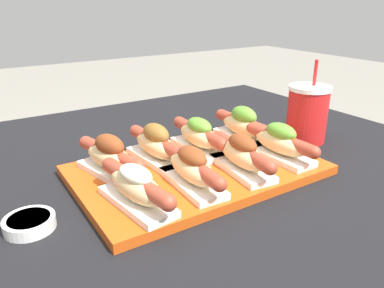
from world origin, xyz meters
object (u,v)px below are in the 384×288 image
at_px(hot_dog_1, 192,168).
at_px(sauce_bowl, 29,223).
at_px(hot_dog_2, 242,154).
at_px(hot_dog_4, 110,157).
at_px(hot_dog_6, 199,135).
at_px(drink_cup, 307,114).
at_px(serving_tray, 197,170).
at_px(hot_dog_3, 280,142).
at_px(hot_dog_0, 136,186).
at_px(hot_dog_5, 157,145).
at_px(hot_dog_7, 244,125).

height_order(hot_dog_1, sauce_bowl, hot_dog_1).
relative_size(hot_dog_2, hot_dog_4, 1.02).
height_order(hot_dog_2, hot_dog_6, same).
distance_m(hot_dog_2, drink_cup, 0.28).
relative_size(serving_tray, hot_dog_2, 2.43).
xyz_separation_m(hot_dog_3, hot_dog_6, (-0.12, 0.13, -0.00)).
relative_size(hot_dog_4, hot_dog_6, 0.98).
bearing_deg(hot_dog_0, hot_dog_6, 33.52).
bearing_deg(hot_dog_5, hot_dog_4, -175.29).
bearing_deg(hot_dog_7, hot_dog_2, -131.22).
distance_m(hot_dog_4, sauce_bowl, 0.19).
bearing_deg(hot_dog_0, serving_tray, 23.90).
bearing_deg(hot_dog_5, hot_dog_2, -48.58).
bearing_deg(hot_dog_3, hot_dog_0, -177.40).
bearing_deg(hot_dog_4, serving_tray, -20.02).
height_order(hot_dog_5, sauce_bowl, hot_dog_5).
bearing_deg(hot_dog_7, hot_dog_0, -157.85).
bearing_deg(hot_dog_0, hot_dog_2, 2.11).
bearing_deg(hot_dog_2, sauce_bowl, 173.50).
bearing_deg(hot_dog_1, sauce_bowl, 170.67).
relative_size(hot_dog_0, hot_dog_4, 1.02).
relative_size(serving_tray, hot_dog_7, 2.42).
relative_size(sauce_bowl, drink_cup, 0.39).
bearing_deg(hot_dog_7, hot_dog_3, -92.72).
distance_m(hot_dog_5, hot_dog_6, 0.10).
bearing_deg(hot_dog_1, drink_cup, 11.89).
distance_m(hot_dog_0, hot_dog_5, 0.18).
bearing_deg(hot_dog_1, hot_dog_6, 52.41).
height_order(hot_dog_0, hot_dog_4, hot_dog_4).
xyz_separation_m(hot_dog_3, hot_dog_5, (-0.22, 0.12, 0.00)).
bearing_deg(serving_tray, hot_dog_0, -156.10).
bearing_deg(hot_dog_5, sauce_bowl, -161.81).
bearing_deg(hot_dog_5, hot_dog_1, -89.33).
xyz_separation_m(hot_dog_6, sauce_bowl, (-0.37, -0.09, -0.04)).
bearing_deg(sauce_bowl, hot_dog_2, -6.50).
relative_size(hot_dog_4, hot_dog_5, 0.98).
bearing_deg(hot_dog_6, hot_dog_0, -146.48).
height_order(serving_tray, hot_dog_3, hot_dog_3).
distance_m(hot_dog_6, drink_cup, 0.29).
bearing_deg(hot_dog_3, hot_dog_7, 87.28).
bearing_deg(hot_dog_0, drink_cup, 10.16).
bearing_deg(hot_dog_4, hot_dog_5, 4.71).
height_order(hot_dog_4, hot_dog_7, hot_dog_7).
relative_size(serving_tray, hot_dog_3, 2.42).
bearing_deg(serving_tray, hot_dog_6, 54.74).
distance_m(hot_dog_0, hot_dog_7, 0.36).
height_order(hot_dog_0, hot_dog_7, hot_dog_7).
relative_size(serving_tray, sauce_bowl, 6.17).
xyz_separation_m(hot_dog_0, sauce_bowl, (-0.16, 0.05, -0.04)).
height_order(hot_dog_3, hot_dog_7, hot_dog_7).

